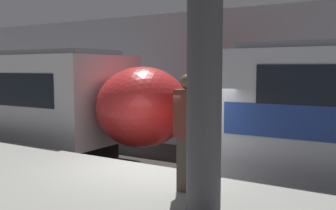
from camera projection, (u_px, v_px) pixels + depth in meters
station_rear_barrier at (264, 81)px, 12.97m from camera, size 50.00×0.15×4.94m
support_pillar_near at (204, 87)px, 4.97m from camera, size 0.45×0.45×3.27m
person_waiting at (188, 129)px, 5.90m from camera, size 0.38×0.24×1.78m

